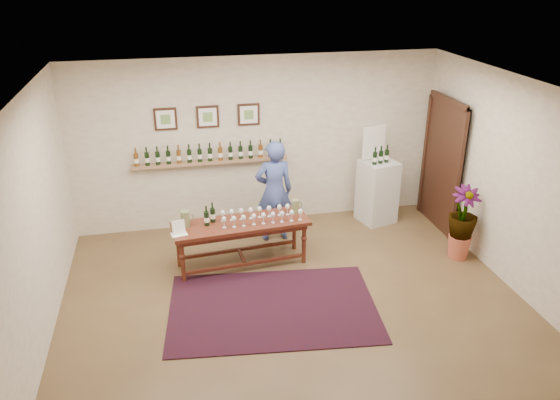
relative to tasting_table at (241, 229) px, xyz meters
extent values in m
plane|color=brown|center=(0.52, -1.05, -0.59)|extent=(6.00, 6.00, 0.00)
plane|color=#EAE4C7|center=(0.52, 1.45, 0.81)|extent=(6.00, 0.00, 6.00)
plane|color=#EAE4C7|center=(0.52, -3.55, 0.81)|extent=(6.00, 0.00, 6.00)
plane|color=#EAE4C7|center=(-2.48, -1.05, 0.81)|extent=(0.00, 5.00, 5.00)
plane|color=#EAE4C7|center=(3.52, -1.05, 0.81)|extent=(0.00, 5.00, 5.00)
plane|color=silver|center=(0.52, -1.05, 2.21)|extent=(6.00, 6.00, 0.00)
cube|color=#9E6F55|center=(-0.28, 1.36, 0.56)|extent=(2.50, 0.16, 0.04)
cube|color=black|center=(3.46, 0.65, 0.46)|extent=(0.10, 1.00, 2.10)
cube|color=#311910|center=(3.41, 0.65, 0.46)|extent=(0.04, 1.12, 2.22)
cube|color=#311910|center=(-0.93, 1.42, 1.29)|extent=(0.35, 0.03, 0.35)
cube|color=white|center=(-0.93, 1.40, 1.29)|extent=(0.28, 0.01, 0.28)
cube|color=#6D994C|center=(-0.93, 1.40, 1.29)|extent=(0.15, 0.00, 0.15)
cube|color=#311910|center=(-0.28, 1.42, 1.29)|extent=(0.35, 0.03, 0.35)
cube|color=white|center=(-0.28, 1.40, 1.29)|extent=(0.28, 0.01, 0.28)
cube|color=#6D994C|center=(-0.28, 1.40, 1.29)|extent=(0.15, 0.00, 0.15)
cube|color=#311910|center=(0.37, 1.42, 1.29)|extent=(0.35, 0.03, 0.35)
cube|color=white|center=(0.37, 1.40, 1.29)|extent=(0.28, 0.01, 0.28)
cube|color=#6D994C|center=(0.37, 1.40, 1.29)|extent=(0.15, 0.00, 0.15)
cube|color=#410E0B|center=(0.22, -1.19, -0.58)|extent=(2.84, 2.06, 0.01)
cube|color=#481F12|center=(0.00, 0.00, 0.08)|extent=(2.00, 0.79, 0.05)
cube|color=#481F12|center=(0.00, 0.00, 0.02)|extent=(1.89, 0.68, 0.09)
cylinder|color=#481F12|center=(-0.87, -0.30, -0.27)|extent=(0.07, 0.07, 0.64)
cylinder|color=#481F12|center=(0.91, -0.14, -0.27)|extent=(0.07, 0.07, 0.64)
cylinder|color=#481F12|center=(-0.91, 0.14, -0.27)|extent=(0.07, 0.07, 0.64)
cylinder|color=#481F12|center=(0.87, 0.30, -0.27)|extent=(0.07, 0.07, 0.64)
cube|color=#481F12|center=(0.02, -0.22, -0.46)|extent=(1.78, 0.20, 0.04)
cube|color=#481F12|center=(-0.02, 0.22, -0.46)|extent=(1.78, 0.20, 0.04)
cube|color=#481F12|center=(0.00, 0.00, -0.46)|extent=(0.08, 0.45, 0.04)
cube|color=white|center=(-0.88, -0.18, 0.20)|extent=(0.24, 0.20, 0.19)
cube|color=silver|center=(2.48, 1.00, -0.05)|extent=(0.66, 0.66, 1.07)
cube|color=white|center=(2.41, 1.12, 0.79)|extent=(0.43, 0.13, 0.60)
cone|color=#BB563E|center=(3.23, -0.48, -0.41)|extent=(0.34, 0.34, 0.36)
imported|color=black|center=(3.23, -0.48, 0.08)|extent=(0.55, 0.55, 0.62)
imported|color=#3D4E92|center=(0.63, 0.71, 0.23)|extent=(0.60, 0.40, 1.64)
camera|label=1|loc=(-0.93, -6.97, 3.55)|focal=35.00mm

